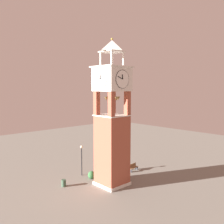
# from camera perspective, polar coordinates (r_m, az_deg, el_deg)

# --- Properties ---
(ground) EXTENTS (80.00, 80.00, 0.00)m
(ground) POSITION_cam_1_polar(r_m,az_deg,el_deg) (30.73, -0.00, -16.06)
(ground) COLOR gray
(clock_tower) EXTENTS (3.63, 3.63, 16.80)m
(clock_tower) POSITION_cam_1_polar(r_m,az_deg,el_deg) (28.89, 0.00, -3.07)
(clock_tower) COLOR #9E4C38
(clock_tower) RESTS_ON ground
(park_bench) EXTENTS (0.65, 1.64, 0.95)m
(park_bench) POSITION_cam_1_polar(r_m,az_deg,el_deg) (35.28, 4.81, -12.35)
(park_bench) COLOR brown
(park_bench) RESTS_ON ground
(lamp_post) EXTENTS (0.36, 0.36, 3.92)m
(lamp_post) POSITION_cam_1_polar(r_m,az_deg,el_deg) (33.05, -6.90, -9.58)
(lamp_post) COLOR black
(lamp_post) RESTS_ON ground
(trash_bin) EXTENTS (0.52, 0.52, 0.80)m
(trash_bin) POSITION_cam_1_polar(r_m,az_deg,el_deg) (30.52, -10.87, -15.50)
(trash_bin) COLOR #38513D
(trash_bin) RESTS_ON ground
(shrub_near_entry) EXTENTS (1.21, 1.21, 0.77)m
(shrub_near_entry) POSITION_cam_1_polar(r_m,az_deg,el_deg) (32.41, -2.25, -14.16)
(shrub_near_entry) COLOR #336638
(shrub_near_entry) RESTS_ON ground
(shrub_left_of_tower) EXTENTS (0.88, 0.88, 0.98)m
(shrub_left_of_tower) POSITION_cam_1_polar(r_m,az_deg,el_deg) (32.35, -4.66, -14.02)
(shrub_left_of_tower) COLOR #336638
(shrub_left_of_tower) RESTS_ON ground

